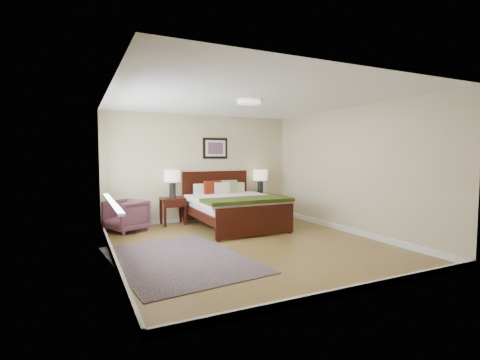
{
  "coord_description": "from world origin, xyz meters",
  "views": [
    {
      "loc": [
        -2.71,
        -5.35,
        1.54
      ],
      "look_at": [
        0.31,
        0.99,
        1.05
      ],
      "focal_mm": 26.0,
      "sensor_mm": 36.0,
      "label": 1
    }
  ],
  "objects_px": {
    "nightstand_right": "(260,203)",
    "rug_persian": "(179,259)",
    "bed": "(233,203)",
    "lamp_right": "(260,177)",
    "nightstand_left": "(173,203)",
    "lamp_left": "(172,178)",
    "armchair": "(126,216)"
  },
  "relations": [
    {
      "from": "nightstand_right",
      "to": "rug_persian",
      "type": "bearing_deg",
      "value": -136.95
    },
    {
      "from": "nightstand_left",
      "to": "nightstand_right",
      "type": "bearing_deg",
      "value": 0.23
    },
    {
      "from": "nightstand_left",
      "to": "bed",
      "type": "bearing_deg",
      "value": -35.94
    },
    {
      "from": "bed",
      "to": "lamp_right",
      "type": "height_order",
      "value": "lamp_right"
    },
    {
      "from": "nightstand_right",
      "to": "armchair",
      "type": "xyz_separation_m",
      "value": [
        -3.28,
        -0.29,
        -0.03
      ]
    },
    {
      "from": "armchair",
      "to": "rug_persian",
      "type": "height_order",
      "value": "armchair"
    },
    {
      "from": "bed",
      "to": "lamp_left",
      "type": "distance_m",
      "value": 1.47
    },
    {
      "from": "nightstand_right",
      "to": "armchair",
      "type": "distance_m",
      "value": 3.29
    },
    {
      "from": "bed",
      "to": "lamp_right",
      "type": "relative_size",
      "value": 3.51
    },
    {
      "from": "nightstand_right",
      "to": "lamp_left",
      "type": "distance_m",
      "value": 2.34
    },
    {
      "from": "nightstand_right",
      "to": "lamp_left",
      "type": "bearing_deg",
      "value": 179.69
    },
    {
      "from": "armchair",
      "to": "rug_persian",
      "type": "distance_m",
      "value": 2.41
    },
    {
      "from": "nightstand_left",
      "to": "nightstand_right",
      "type": "xyz_separation_m",
      "value": [
        2.23,
        0.01,
        -0.13
      ]
    },
    {
      "from": "nightstand_right",
      "to": "armchair",
      "type": "bearing_deg",
      "value": -174.94
    },
    {
      "from": "lamp_left",
      "to": "lamp_right",
      "type": "distance_m",
      "value": 2.23
    },
    {
      "from": "bed",
      "to": "lamp_left",
      "type": "height_order",
      "value": "lamp_left"
    },
    {
      "from": "bed",
      "to": "lamp_right",
      "type": "xyz_separation_m",
      "value": [
        1.13,
        0.82,
        0.48
      ]
    },
    {
      "from": "bed",
      "to": "nightstand_right",
      "type": "distance_m",
      "value": 1.4
    },
    {
      "from": "lamp_right",
      "to": "lamp_left",
      "type": "bearing_deg",
      "value": 180.0
    },
    {
      "from": "lamp_right",
      "to": "nightstand_left",
      "type": "bearing_deg",
      "value": -179.46
    },
    {
      "from": "lamp_left",
      "to": "armchair",
      "type": "distance_m",
      "value": 1.3
    },
    {
      "from": "bed",
      "to": "rug_persian",
      "type": "height_order",
      "value": "bed"
    },
    {
      "from": "bed",
      "to": "armchair",
      "type": "distance_m",
      "value": 2.22
    },
    {
      "from": "bed",
      "to": "lamp_left",
      "type": "xyz_separation_m",
      "value": [
        -1.11,
        0.82,
        0.51
      ]
    },
    {
      "from": "nightstand_left",
      "to": "lamp_right",
      "type": "xyz_separation_m",
      "value": [
        2.23,
        0.02,
        0.52
      ]
    },
    {
      "from": "bed",
      "to": "nightstand_left",
      "type": "bearing_deg",
      "value": 144.06
    },
    {
      "from": "armchair",
      "to": "lamp_left",
      "type": "bearing_deg",
      "value": 78.49
    },
    {
      "from": "lamp_right",
      "to": "bed",
      "type": "bearing_deg",
      "value": -143.88
    },
    {
      "from": "lamp_left",
      "to": "rug_persian",
      "type": "xyz_separation_m",
      "value": [
        -0.59,
        -2.65,
        -1.03
      ]
    },
    {
      "from": "nightstand_right",
      "to": "rug_persian",
      "type": "xyz_separation_m",
      "value": [
        -2.83,
        -2.64,
        -0.35
      ]
    },
    {
      "from": "nightstand_right",
      "to": "lamp_left",
      "type": "xyz_separation_m",
      "value": [
        -2.23,
        0.01,
        0.69
      ]
    },
    {
      "from": "nightstand_left",
      "to": "rug_persian",
      "type": "bearing_deg",
      "value": -102.7
    }
  ]
}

